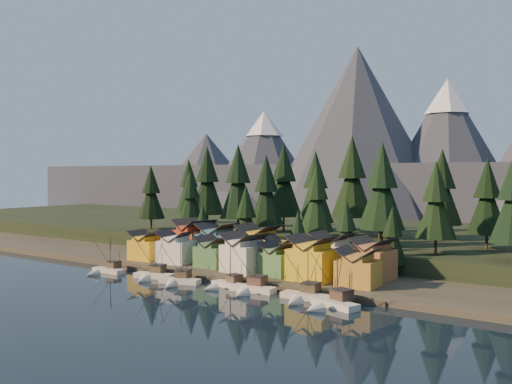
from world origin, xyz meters
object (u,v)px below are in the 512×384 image
Objects in this scene: boat_3 at (225,280)px; house_back_0 at (194,237)px; boat_2 at (178,275)px; house_front_1 at (175,246)px; boat_1 at (151,270)px; boat_4 at (250,282)px; boat_6 at (330,296)px; house_back_1 at (217,241)px; boat_0 at (105,266)px; house_front_0 at (147,245)px; boat_5 at (304,290)px.

house_back_0 reaches higher than boat_3.
boat_2 is 1.12× the size of house_front_1.
boat_4 is at bearing -12.88° from boat_1.
boat_6 is 1.05× the size of house_back_0.
house_front_1 reaches higher than boat_3.
boat_0 is at bearing -125.89° from house_back_1.
house_back_1 is (-9.20, 25.43, 4.83)m from boat_2.
house_back_1 is at bearing 147.47° from boat_3.
house_front_1 reaches higher than house_front_0.
house_front_0 is at bearing -108.22° from house_back_0.
boat_0 is 30.60m from house_back_1.
boat_3 is at bearing -1.56° from boat_2.
boat_0 is 1.09× the size of house_front_1.
house_back_1 is at bearing 135.25° from boat_4.
boat_0 is at bearing -93.39° from house_front_0.
boat_3 is 38.66m from house_back_0.
boat_4 is 36.80m from house_back_1.
house_front_1 is (-5.41, 14.01, 3.88)m from boat_1.
boat_4 reaches higher than boat_1.
boat_4 is (28.82, 1.16, 0.19)m from boat_1.
boat_0 is at bearing -135.10° from house_front_1.
boat_2 is at bearing -178.72° from boat_5.
boat_1 is 1.32× the size of house_front_0.
boat_5 is at bearing 13.57° from boat_3.
house_back_1 is at bearing 73.58° from boat_1.
boat_2 is at bearing -163.12° from boat_6.
house_back_0 is 1.13× the size of house_back_1.
house_front_0 is (-44.73, 12.42, 3.39)m from boat_4.
boat_1 is 21.22m from house_front_0.
boat_5 is (20.75, -0.45, 0.27)m from boat_3.
boat_0 is 1.03× the size of boat_3.
boat_0 is at bearing -91.40° from house_back_0.
boat_3 is (11.44, 3.03, -0.18)m from boat_2.
boat_0 is 0.92× the size of house_back_0.
boat_5 is at bearing -17.33° from house_front_0.
house_back_1 reaches higher than boat_2.
boat_2 is 19.25m from boat_4.
boat_1 is at bearing -95.36° from house_back_1.
boat_6 is (49.39, -1.24, 0.18)m from boat_1.
house_back_0 reaches higher than boat_2.
boat_1 is 0.99× the size of house_back_0.
boat_4 is at bearing 177.73° from boat_5.
house_front_0 reaches higher than boat_3.
boat_2 is at bearing -35.37° from house_front_0.
house_back_0 is (-50.88, 24.10, 5.01)m from boat_5.
boat_1 is (15.37, 1.42, 0.28)m from boat_0.
house_front_0 is at bearing 164.81° from boat_5.
boat_2 reaches higher than boat_3.
house_front_1 is at bearing -124.26° from house_back_1.
boat_5 is at bearing -11.82° from boat_2.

